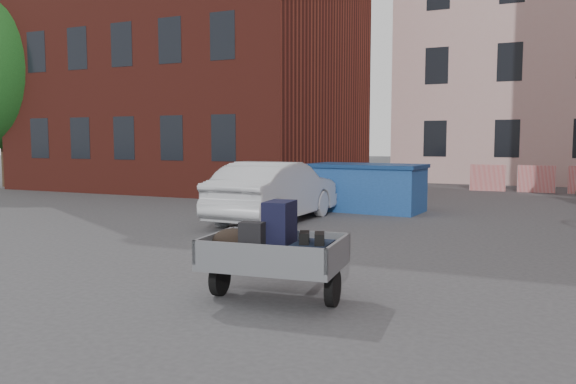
% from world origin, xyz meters
% --- Properties ---
extents(ground, '(120.00, 120.00, 0.00)m').
position_xyz_m(ground, '(0.00, 0.00, 0.00)').
color(ground, '#38383A').
rests_on(ground, ground).
extents(building_brick, '(12.00, 10.00, 14.00)m').
position_xyz_m(building_brick, '(-9.00, 13.00, 7.00)').
color(building_brick, '#591E16').
rests_on(building_brick, ground).
extents(far_building, '(6.00, 6.00, 8.00)m').
position_xyz_m(far_building, '(-20.00, 22.00, 4.00)').
color(far_building, maroon).
rests_on(far_building, ground).
extents(tree, '(5.28, 5.28, 8.30)m').
position_xyz_m(tree, '(-16.00, 9.00, 5.17)').
color(tree, '#3D2B1C').
rests_on(tree, ground).
extents(barriers, '(4.70, 0.18, 1.00)m').
position_xyz_m(barriers, '(4.20, 15.00, 0.50)').
color(barriers, red).
rests_on(barriers, ground).
extents(trailer, '(1.69, 1.87, 1.20)m').
position_xyz_m(trailer, '(1.36, -1.66, 0.61)').
color(trailer, black).
rests_on(trailer, ground).
extents(dumpster, '(3.19, 1.85, 1.28)m').
position_xyz_m(dumpster, '(-0.03, 7.17, 0.65)').
color(dumpster, '#1F4B95').
rests_on(dumpster, ground).
extents(silver_car, '(1.63, 4.37, 1.42)m').
position_xyz_m(silver_car, '(-1.46, 4.37, 0.71)').
color(silver_car, '#B6B9BE').
rests_on(silver_car, ground).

